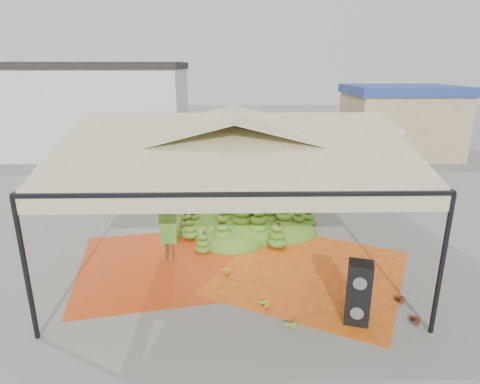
{
  "coord_description": "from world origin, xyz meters",
  "views": [
    {
      "loc": [
        -0.07,
        -10.89,
        5.23
      ],
      "look_at": [
        0.2,
        1.5,
        1.3
      ],
      "focal_mm": 30.0,
      "sensor_mm": 36.0,
      "label": 1
    }
  ],
  "objects_px": {
    "truck_left": "(221,142)",
    "speaker_stack": "(358,293)",
    "vendor": "(233,186)",
    "truck_right": "(335,144)",
    "banana_heap": "(244,214)"
  },
  "relations": [
    {
      "from": "truck_left",
      "to": "speaker_stack",
      "type": "bearing_deg",
      "value": -71.81
    },
    {
      "from": "vendor",
      "to": "truck_right",
      "type": "xyz_separation_m",
      "value": [
        5.25,
        5.65,
        0.51
      ]
    },
    {
      "from": "truck_right",
      "to": "speaker_stack",
      "type": "bearing_deg",
      "value": -98.25
    },
    {
      "from": "truck_left",
      "to": "truck_right",
      "type": "distance_m",
      "value": 5.87
    },
    {
      "from": "speaker_stack",
      "to": "truck_right",
      "type": "xyz_separation_m",
      "value": [
        2.68,
        12.84,
        0.7
      ]
    },
    {
      "from": "speaker_stack",
      "to": "truck_left",
      "type": "xyz_separation_m",
      "value": [
        -3.18,
        12.88,
        0.83
      ]
    },
    {
      "from": "banana_heap",
      "to": "truck_left",
      "type": "bearing_deg",
      "value": 96.81
    },
    {
      "from": "banana_heap",
      "to": "vendor",
      "type": "xyz_separation_m",
      "value": [
        -0.32,
        2.16,
        0.33
      ]
    },
    {
      "from": "banana_heap",
      "to": "truck_right",
      "type": "distance_m",
      "value": 9.27
    },
    {
      "from": "banana_heap",
      "to": "vendor",
      "type": "bearing_deg",
      "value": 98.52
    },
    {
      "from": "vendor",
      "to": "truck_left",
      "type": "xyz_separation_m",
      "value": [
        -0.61,
        5.69,
        0.63
      ]
    },
    {
      "from": "speaker_stack",
      "to": "truck_left",
      "type": "height_order",
      "value": "truck_left"
    },
    {
      "from": "banana_heap",
      "to": "speaker_stack",
      "type": "xyz_separation_m",
      "value": [
        2.24,
        -5.03,
        0.14
      ]
    },
    {
      "from": "speaker_stack",
      "to": "truck_left",
      "type": "relative_size",
      "value": 0.19
    },
    {
      "from": "speaker_stack",
      "to": "vendor",
      "type": "distance_m",
      "value": 7.64
    }
  ]
}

